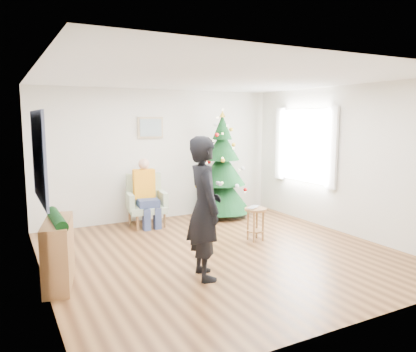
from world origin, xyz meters
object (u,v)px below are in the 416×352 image
armchair (146,207)px  standing_man (204,208)px  console (59,252)px  christmas_tree (222,169)px  stool (255,224)px

armchair → standing_man: (-0.19, -2.78, 0.55)m
standing_man → console: standing_man is taller
standing_man → console: (-1.68, 0.64, -0.51)m
christmas_tree → standing_man: 3.33m
christmas_tree → armchair: size_ratio=2.23×
armchair → christmas_tree: bearing=7.6°
standing_man → armchair: bearing=6.0°
stool → console: console is taller
stool → armchair: 2.20m
armchair → console: bearing=-123.1°
armchair → console: 2.84m
stool → standing_man: bearing=-145.7°
christmas_tree → armchair: christmas_tree is taller
armchair → standing_man: standing_man is taller
standing_man → stool: bearing=-45.8°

